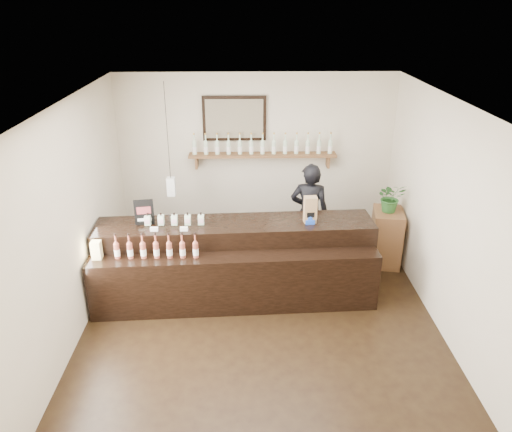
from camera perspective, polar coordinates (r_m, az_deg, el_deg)
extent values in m
plane|color=black|center=(6.69, 0.53, -11.50)|extent=(5.00, 5.00, 0.00)
plane|color=beige|center=(8.33, 0.02, 6.59)|extent=(4.50, 0.00, 4.50)
plane|color=beige|center=(3.86, 1.84, -16.01)|extent=(4.50, 0.00, 4.50)
plane|color=beige|center=(6.34, -20.21, -0.68)|extent=(0.00, 5.00, 5.00)
plane|color=beige|center=(6.47, 20.93, -0.29)|extent=(0.00, 5.00, 5.00)
plane|color=white|center=(5.56, 0.64, 12.74)|extent=(5.00, 5.00, 0.00)
cube|color=brown|center=(8.18, 0.75, 6.99)|extent=(2.40, 0.25, 0.04)
cube|color=brown|center=(8.28, -6.80, 6.16)|extent=(0.04, 0.20, 0.20)
cube|color=brown|center=(8.35, 8.20, 6.24)|extent=(0.04, 0.20, 0.20)
cube|color=black|center=(8.13, -2.49, 11.09)|extent=(1.02, 0.04, 0.72)
cube|color=#473C2D|center=(8.10, -2.49, 11.05)|extent=(0.92, 0.01, 0.62)
cube|color=white|center=(7.61, -9.67, 3.34)|extent=(0.12, 0.12, 0.28)
cylinder|color=black|center=(7.36, -10.12, 9.51)|extent=(0.01, 0.01, 1.41)
cylinder|color=silver|center=(8.18, -7.04, 7.71)|extent=(0.07, 0.07, 0.20)
cone|color=silver|center=(8.15, -7.08, 8.56)|extent=(0.07, 0.07, 0.05)
cylinder|color=silver|center=(8.13, -7.10, 8.97)|extent=(0.02, 0.02, 0.07)
cylinder|color=gold|center=(8.12, -7.12, 9.29)|extent=(0.03, 0.03, 0.02)
cylinder|color=white|center=(8.19, -7.03, 7.57)|extent=(0.07, 0.07, 0.09)
cylinder|color=silver|center=(8.17, -5.75, 7.73)|extent=(0.07, 0.07, 0.20)
cone|color=silver|center=(8.13, -5.78, 8.59)|extent=(0.07, 0.07, 0.05)
cylinder|color=silver|center=(8.12, -5.80, 9.00)|extent=(0.02, 0.02, 0.07)
cylinder|color=gold|center=(8.11, -5.81, 9.32)|extent=(0.03, 0.03, 0.02)
cylinder|color=white|center=(8.17, -5.74, 7.60)|extent=(0.07, 0.07, 0.09)
cylinder|color=silver|center=(8.16, -4.45, 7.76)|extent=(0.07, 0.07, 0.20)
cone|color=silver|center=(8.12, -4.48, 8.62)|extent=(0.07, 0.07, 0.05)
cylinder|color=silver|center=(8.11, -4.49, 9.03)|extent=(0.02, 0.02, 0.07)
cylinder|color=gold|center=(8.09, -4.50, 9.35)|extent=(0.03, 0.03, 0.02)
cylinder|color=white|center=(8.16, -4.45, 7.62)|extent=(0.07, 0.07, 0.09)
cylinder|color=silver|center=(8.15, -3.15, 7.78)|extent=(0.07, 0.07, 0.20)
cone|color=silver|center=(8.11, -3.17, 8.64)|extent=(0.07, 0.07, 0.05)
cylinder|color=silver|center=(8.10, -3.18, 9.05)|extent=(0.02, 0.02, 0.07)
cylinder|color=gold|center=(8.09, -3.19, 9.37)|extent=(0.03, 0.03, 0.02)
cylinder|color=white|center=(8.15, -3.15, 7.64)|extent=(0.07, 0.07, 0.09)
cylinder|color=silver|center=(8.14, -1.85, 7.79)|extent=(0.07, 0.07, 0.20)
cone|color=silver|center=(8.11, -1.86, 8.66)|extent=(0.07, 0.07, 0.05)
cylinder|color=silver|center=(8.09, -1.87, 9.07)|extent=(0.02, 0.02, 0.07)
cylinder|color=gold|center=(8.08, -1.87, 9.39)|extent=(0.03, 0.03, 0.02)
cylinder|color=white|center=(8.15, -1.85, 7.66)|extent=(0.07, 0.07, 0.09)
cylinder|color=silver|center=(8.14, -0.55, 7.81)|extent=(0.07, 0.07, 0.20)
cone|color=silver|center=(8.11, -0.55, 8.67)|extent=(0.07, 0.07, 0.05)
cylinder|color=silver|center=(8.09, -0.55, 9.08)|extent=(0.02, 0.02, 0.07)
cylinder|color=gold|center=(8.08, -0.56, 9.40)|extent=(0.03, 0.03, 0.02)
cylinder|color=white|center=(8.15, -0.55, 7.67)|extent=(0.07, 0.07, 0.09)
cylinder|color=silver|center=(8.15, 0.75, 7.81)|extent=(0.07, 0.07, 0.20)
cone|color=silver|center=(8.11, 0.76, 8.68)|extent=(0.07, 0.07, 0.05)
cylinder|color=silver|center=(8.10, 0.76, 9.09)|extent=(0.02, 0.02, 0.07)
cylinder|color=gold|center=(8.09, 0.76, 9.41)|extent=(0.03, 0.03, 0.02)
cylinder|color=white|center=(8.15, 0.75, 7.68)|extent=(0.07, 0.07, 0.09)
cylinder|color=silver|center=(8.16, 2.05, 7.82)|extent=(0.07, 0.07, 0.20)
cone|color=silver|center=(8.12, 2.06, 8.68)|extent=(0.07, 0.07, 0.05)
cylinder|color=silver|center=(8.11, 2.07, 9.09)|extent=(0.02, 0.02, 0.07)
cylinder|color=gold|center=(8.10, 2.08, 9.41)|extent=(0.03, 0.03, 0.02)
cylinder|color=white|center=(8.16, 2.05, 7.68)|extent=(0.07, 0.07, 0.09)
cylinder|color=silver|center=(8.17, 3.35, 7.82)|extent=(0.07, 0.07, 0.20)
cone|color=silver|center=(8.14, 3.37, 8.68)|extent=(0.07, 0.07, 0.05)
cylinder|color=silver|center=(8.12, 3.38, 9.09)|extent=(0.02, 0.02, 0.07)
cylinder|color=gold|center=(8.11, 3.39, 9.41)|extent=(0.03, 0.03, 0.02)
cylinder|color=white|center=(8.18, 3.34, 7.68)|extent=(0.07, 0.07, 0.09)
cylinder|color=silver|center=(8.19, 4.64, 7.81)|extent=(0.07, 0.07, 0.20)
cone|color=silver|center=(8.15, 4.67, 8.67)|extent=(0.07, 0.07, 0.05)
cylinder|color=silver|center=(8.14, 4.68, 9.08)|extent=(0.02, 0.02, 0.07)
cylinder|color=gold|center=(8.13, 4.69, 9.40)|extent=(0.03, 0.03, 0.02)
cylinder|color=white|center=(8.19, 4.63, 7.68)|extent=(0.07, 0.07, 0.09)
cylinder|color=silver|center=(8.21, 5.92, 7.81)|extent=(0.07, 0.07, 0.20)
cone|color=silver|center=(8.17, 5.96, 8.66)|extent=(0.07, 0.07, 0.05)
cylinder|color=silver|center=(8.16, 5.98, 9.07)|extent=(0.02, 0.02, 0.07)
cylinder|color=gold|center=(8.15, 5.99, 9.39)|extent=(0.03, 0.03, 0.02)
cylinder|color=white|center=(8.21, 5.92, 7.67)|extent=(0.07, 0.07, 0.09)
cylinder|color=silver|center=(8.23, 7.20, 7.79)|extent=(0.07, 0.07, 0.20)
cone|color=silver|center=(8.20, 7.25, 8.65)|extent=(0.07, 0.07, 0.05)
cylinder|color=silver|center=(8.18, 7.27, 9.05)|extent=(0.02, 0.02, 0.07)
cylinder|color=gold|center=(8.17, 7.29, 9.37)|extent=(0.03, 0.03, 0.02)
cylinder|color=white|center=(8.24, 7.19, 7.66)|extent=(0.07, 0.07, 0.09)
cylinder|color=silver|center=(8.26, 8.47, 7.78)|extent=(0.07, 0.07, 0.20)
cone|color=silver|center=(8.23, 8.52, 8.63)|extent=(0.07, 0.07, 0.05)
cylinder|color=silver|center=(8.21, 8.55, 9.03)|extent=(0.02, 0.02, 0.07)
cylinder|color=gold|center=(8.20, 8.57, 9.35)|extent=(0.03, 0.03, 0.02)
cylinder|color=white|center=(8.27, 8.46, 7.64)|extent=(0.07, 0.07, 0.09)
cube|color=black|center=(7.01, -2.31, -4.68)|extent=(3.81, 0.85, 1.06)
cube|color=black|center=(6.64, -2.36, -7.71)|extent=(3.79, 0.52, 0.80)
cube|color=white|center=(6.64, -11.57, -1.49)|extent=(0.10, 0.04, 0.05)
cube|color=white|center=(6.59, -8.24, -1.47)|extent=(0.10, 0.04, 0.05)
cube|color=#F8E898|center=(6.68, -17.70, -4.17)|extent=(0.12, 0.12, 0.12)
cube|color=#F8E898|center=(6.63, -17.83, -3.26)|extent=(0.12, 0.12, 0.12)
cube|color=silver|center=(6.82, -12.26, -0.47)|extent=(0.08, 0.08, 0.13)
cube|color=beige|center=(6.77, -12.34, -0.64)|extent=(0.07, 0.00, 0.06)
cylinder|color=black|center=(6.78, -12.33, 0.20)|extent=(0.02, 0.02, 0.03)
cube|color=silver|center=(6.78, -10.79, -0.46)|extent=(0.08, 0.08, 0.13)
cube|color=beige|center=(6.74, -10.85, -0.63)|extent=(0.07, 0.00, 0.06)
cylinder|color=black|center=(6.75, -10.84, 0.22)|extent=(0.02, 0.02, 0.03)
cube|color=silver|center=(6.76, -9.30, -0.45)|extent=(0.08, 0.08, 0.13)
cube|color=beige|center=(6.71, -9.35, -0.62)|extent=(0.07, 0.00, 0.06)
cylinder|color=black|center=(6.72, -9.35, 0.23)|extent=(0.02, 0.02, 0.03)
cube|color=silver|center=(6.73, -7.80, -0.43)|extent=(0.08, 0.08, 0.13)
cube|color=beige|center=(6.69, -7.85, -0.61)|extent=(0.07, 0.00, 0.06)
cylinder|color=black|center=(6.70, -7.84, 0.25)|extent=(0.02, 0.02, 0.03)
cube|color=silver|center=(6.72, -6.30, -0.42)|extent=(0.08, 0.08, 0.13)
cube|color=beige|center=(6.67, -6.33, -0.60)|extent=(0.07, 0.00, 0.06)
cylinder|color=black|center=(6.68, -6.33, 0.26)|extent=(0.02, 0.02, 0.03)
cylinder|color=#974533|center=(6.60, -15.61, -3.87)|extent=(0.07, 0.07, 0.20)
cone|color=#974533|center=(6.54, -15.73, -2.89)|extent=(0.07, 0.07, 0.05)
cylinder|color=#974533|center=(6.51, -15.79, -2.41)|extent=(0.02, 0.02, 0.07)
cylinder|color=black|center=(6.49, -15.84, -2.04)|extent=(0.03, 0.03, 0.02)
cylinder|color=white|center=(6.60, -15.59, -4.03)|extent=(0.07, 0.07, 0.09)
cylinder|color=#974533|center=(6.56, -14.20, -3.88)|extent=(0.07, 0.07, 0.20)
cone|color=#974533|center=(6.50, -14.31, -2.89)|extent=(0.07, 0.07, 0.05)
cylinder|color=#974533|center=(6.47, -14.36, -2.41)|extent=(0.02, 0.02, 0.07)
cylinder|color=black|center=(6.45, -14.40, -2.04)|extent=(0.03, 0.03, 0.02)
cylinder|color=white|center=(6.56, -14.18, -4.04)|extent=(0.07, 0.07, 0.09)
cylinder|color=#974533|center=(6.52, -12.76, -3.89)|extent=(0.07, 0.07, 0.20)
cone|color=#974533|center=(6.46, -12.87, -2.89)|extent=(0.07, 0.07, 0.05)
cylinder|color=#974533|center=(6.44, -12.91, -2.41)|extent=(0.02, 0.02, 0.07)
cylinder|color=black|center=(6.42, -12.95, -2.04)|extent=(0.03, 0.03, 0.02)
cylinder|color=white|center=(6.53, -12.75, -4.05)|extent=(0.07, 0.07, 0.09)
cylinder|color=#974533|center=(6.49, -11.32, -3.89)|extent=(0.07, 0.07, 0.20)
cone|color=#974533|center=(6.43, -11.41, -2.89)|extent=(0.07, 0.07, 0.05)
cylinder|color=#974533|center=(6.41, -11.45, -2.41)|extent=(0.02, 0.02, 0.07)
cylinder|color=black|center=(6.39, -11.49, -2.03)|extent=(0.03, 0.03, 0.02)
cylinder|color=white|center=(6.50, -11.30, -4.05)|extent=(0.07, 0.07, 0.09)
cylinder|color=#974533|center=(6.46, -9.86, -3.90)|extent=(0.07, 0.07, 0.20)
cone|color=#974533|center=(6.40, -9.94, -2.89)|extent=(0.07, 0.07, 0.05)
cylinder|color=#974533|center=(6.38, -9.98, -2.41)|extent=(0.02, 0.02, 0.07)
cylinder|color=black|center=(6.36, -10.01, -2.03)|extent=(0.03, 0.03, 0.02)
cylinder|color=white|center=(6.47, -9.85, -4.06)|extent=(0.07, 0.07, 0.09)
cylinder|color=#974533|center=(6.44, -8.39, -3.90)|extent=(0.07, 0.07, 0.20)
cone|color=#974533|center=(6.38, -8.46, -2.89)|extent=(0.07, 0.07, 0.05)
cylinder|color=#974533|center=(6.35, -8.49, -2.40)|extent=(0.02, 0.02, 0.07)
cylinder|color=black|center=(6.33, -8.51, -2.02)|extent=(0.03, 0.03, 0.02)
cylinder|color=white|center=(6.45, -8.38, -4.06)|extent=(0.07, 0.07, 0.09)
cylinder|color=#974533|center=(6.42, -6.91, -3.89)|extent=(0.07, 0.07, 0.20)
cone|color=#974533|center=(6.36, -6.96, -2.88)|extent=(0.07, 0.07, 0.05)
cylinder|color=#974533|center=(6.34, -6.99, -2.40)|extent=(0.02, 0.02, 0.07)
cylinder|color=black|center=(6.32, -7.01, -2.01)|extent=(0.03, 0.03, 0.02)
cylinder|color=white|center=(6.43, -6.90, -4.05)|extent=(0.07, 0.07, 0.09)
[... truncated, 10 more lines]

